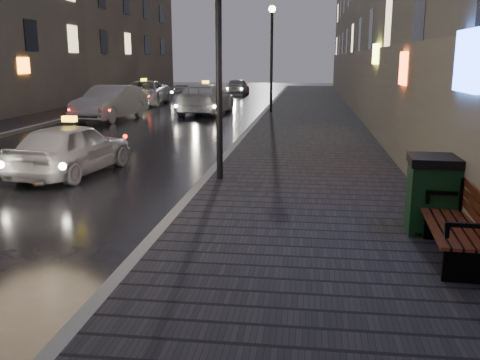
% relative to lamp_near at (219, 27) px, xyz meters
% --- Properties ---
extents(sidewalk, '(4.60, 58.00, 0.15)m').
position_rel_lamp_near_xyz_m(sidewalk, '(2.05, 15.00, -3.41)').
color(sidewalk, black).
rests_on(sidewalk, ground).
extents(curb, '(0.20, 58.00, 0.15)m').
position_rel_lamp_near_xyz_m(curb, '(-0.35, 15.00, -3.41)').
color(curb, slate).
rests_on(curb, ground).
extents(sidewalk_far, '(2.40, 58.00, 0.15)m').
position_rel_lamp_near_xyz_m(sidewalk_far, '(-10.55, 15.00, -3.41)').
color(sidewalk_far, black).
rests_on(sidewalk_far, ground).
extents(curb_far, '(0.20, 58.00, 0.15)m').
position_rel_lamp_near_xyz_m(curb_far, '(-9.25, 15.00, -3.41)').
color(curb_far, slate).
rests_on(curb_far, ground).
extents(building_far_c, '(6.00, 22.00, 11.00)m').
position_rel_lamp_near_xyz_m(building_far_c, '(-15.35, 33.00, 2.01)').
color(building_far_c, '#6B6051').
rests_on(building_far_c, ground).
extents(lamp_near, '(0.36, 0.36, 5.28)m').
position_rel_lamp_near_xyz_m(lamp_near, '(0.00, 0.00, 0.00)').
color(lamp_near, black).
rests_on(lamp_near, sidewalk).
extents(lamp_far, '(0.36, 0.36, 5.28)m').
position_rel_lamp_near_xyz_m(lamp_far, '(0.00, 16.00, 0.00)').
color(lamp_far, black).
rests_on(lamp_far, sidewalk).
extents(bench, '(0.79, 1.97, 0.99)m').
position_rel_lamp_near_xyz_m(bench, '(4.06, -4.56, -2.84)').
color(bench, black).
rests_on(bench, sidewalk).
extents(trash_bin, '(0.84, 0.84, 1.22)m').
position_rel_lamp_near_xyz_m(trash_bin, '(3.95, -3.35, -2.72)').
color(trash_bin, black).
rests_on(trash_bin, sidewalk).
extents(taxi_near, '(2.08, 4.06, 1.32)m').
position_rel_lamp_near_xyz_m(taxi_near, '(-3.84, 0.66, -2.83)').
color(taxi_near, silver).
rests_on(taxi_near, ground).
extents(car_left_mid, '(2.32, 5.06, 1.61)m').
position_rel_lamp_near_xyz_m(car_left_mid, '(-7.33, 12.57, -2.69)').
color(car_left_mid, '#9C9CA3').
rests_on(car_left_mid, ground).
extents(taxi_mid, '(2.50, 5.56, 1.58)m').
position_rel_lamp_near_xyz_m(taxi_mid, '(-3.44, 16.09, -2.70)').
color(taxi_mid, silver).
rests_on(taxi_mid, ground).
extents(taxi_far, '(2.80, 5.51, 1.49)m').
position_rel_lamp_near_xyz_m(taxi_far, '(-8.43, 21.33, -2.74)').
color(taxi_far, '#BBBCC2').
rests_on(taxi_far, ground).
extents(car_far, '(1.62, 3.95, 1.34)m').
position_rel_lamp_near_xyz_m(car_far, '(-3.72, 30.80, -2.82)').
color(car_far, gray).
rests_on(car_far, ground).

